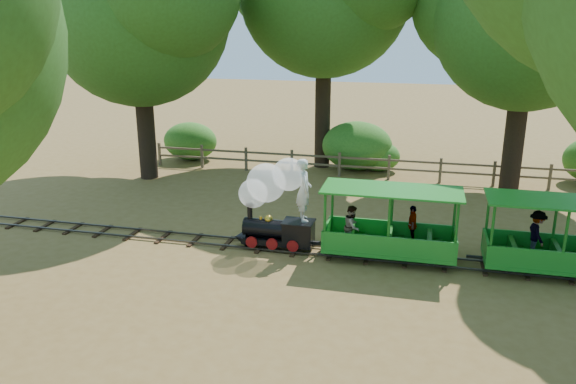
% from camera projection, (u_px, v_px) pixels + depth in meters
% --- Properties ---
extents(ground, '(90.00, 90.00, 0.00)m').
position_uv_depth(ground, '(331.00, 254.00, 15.41)').
color(ground, olive).
rests_on(ground, ground).
extents(track, '(22.00, 1.00, 0.10)m').
position_uv_depth(track, '(331.00, 251.00, 15.39)').
color(track, '#3F3D3A').
rests_on(track, ground).
extents(locomotive, '(2.30, 1.08, 2.65)m').
position_uv_depth(locomotive, '(275.00, 196.00, 15.40)').
color(locomotive, black).
rests_on(locomotive, ground).
extents(carriage_front, '(3.60, 1.47, 1.87)m').
position_uv_depth(carriage_front, '(386.00, 232.00, 14.85)').
color(carriage_front, '#1B7D21').
rests_on(carriage_front, track).
extents(carriage_rear, '(3.60, 1.48, 1.87)m').
position_uv_depth(carriage_rear, '(558.00, 245.00, 13.93)').
color(carriage_rear, '#1B7D21').
rests_on(carriage_rear, track).
extents(oak_nw, '(8.73, 7.68, 9.89)m').
position_uv_depth(oak_nw, '(137.00, 3.00, 21.02)').
color(oak_nw, '#2D2116').
rests_on(oak_nw, ground).
extents(oak_ne, '(8.15, 7.17, 9.53)m').
position_uv_depth(oak_ne, '(529.00, 6.00, 19.29)').
color(oak_ne, '#2D2116').
rests_on(oak_ne, ground).
extents(fence, '(18.10, 0.10, 1.00)m').
position_uv_depth(fence, '(364.00, 164.00, 22.67)').
color(fence, brown).
rests_on(fence, ground).
extents(shrub_west, '(2.48, 1.91, 1.72)m').
position_uv_depth(shrub_west, '(190.00, 141.00, 25.63)').
color(shrub_west, '#2D6B1E').
rests_on(shrub_west, ground).
extents(shrub_mid_w, '(2.99, 2.30, 2.07)m').
position_uv_depth(shrub_mid_w, '(357.00, 146.00, 23.85)').
color(shrub_mid_w, '#2D6B1E').
rests_on(shrub_mid_w, ground).
extents(shrub_mid_e, '(1.83, 1.41, 1.27)m').
position_uv_depth(shrub_mid_e, '(378.00, 156.00, 23.76)').
color(shrub_mid_e, '#2D6B1E').
rests_on(shrub_mid_e, ground).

